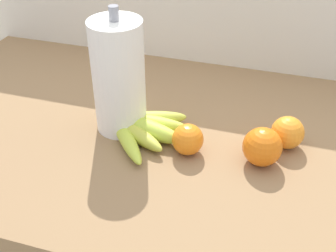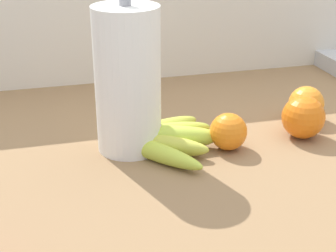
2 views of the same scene
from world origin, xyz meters
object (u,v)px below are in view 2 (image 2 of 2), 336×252
orange_center (304,117)px  orange_front (306,104)px  banana_bunch (158,139)px  paper_towel_roll (128,80)px  orange_right (228,132)px

orange_center → orange_front: bearing=58.0°
banana_bunch → paper_towel_roll: (-0.05, 0.02, 0.11)m
orange_right → orange_front: bearing=22.6°
orange_front → orange_center: bearing=-122.0°
banana_bunch → paper_towel_roll: paper_towel_roll is taller
orange_front → orange_right: orange_front is taller
orange_right → paper_towel_roll: (-0.17, 0.05, 0.09)m
orange_front → orange_right: size_ratio=1.06×
orange_front → paper_towel_roll: (-0.36, -0.03, 0.09)m
orange_center → orange_right: 0.15m
banana_bunch → paper_towel_roll: 0.12m
paper_towel_roll → orange_center: bearing=-6.9°
orange_right → paper_towel_roll: 0.20m
orange_center → paper_towel_roll: bearing=173.1°
orange_center → orange_right: orange_center is taller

